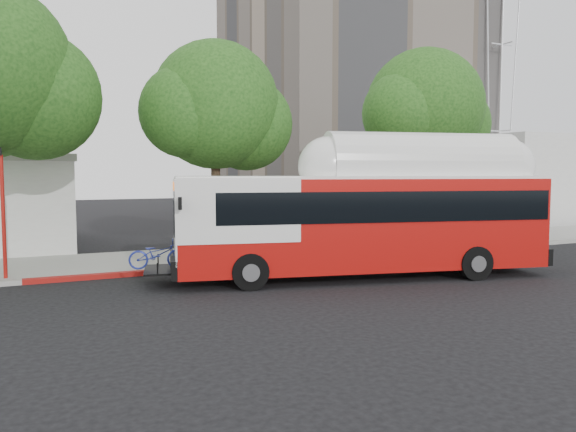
# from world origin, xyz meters

# --- Properties ---
(ground) EXTENTS (120.00, 120.00, 0.00)m
(ground) POSITION_xyz_m (0.00, 0.00, 0.00)
(ground) COLOR black
(ground) RESTS_ON ground
(sidewalk) EXTENTS (60.00, 5.00, 0.15)m
(sidewalk) POSITION_xyz_m (0.00, 6.50, 0.07)
(sidewalk) COLOR gray
(sidewalk) RESTS_ON ground
(curb_strip) EXTENTS (60.00, 0.30, 0.15)m
(curb_strip) POSITION_xyz_m (0.00, 3.90, 0.07)
(curb_strip) COLOR gray
(curb_strip) RESTS_ON ground
(red_curb_segment) EXTENTS (10.00, 0.32, 0.16)m
(red_curb_segment) POSITION_xyz_m (-3.00, 3.90, 0.08)
(red_curb_segment) COLOR maroon
(red_curb_segment) RESTS_ON ground
(street_tree_mid) EXTENTS (5.75, 5.00, 8.62)m
(street_tree_mid) POSITION_xyz_m (-0.59, 6.06, 5.91)
(street_tree_mid) COLOR #2D2116
(street_tree_mid) RESTS_ON ground
(street_tree_right) EXTENTS (6.21, 5.40, 9.18)m
(street_tree_right) POSITION_xyz_m (9.44, 5.86, 6.26)
(street_tree_right) COLOR #2D2116
(street_tree_right) RESTS_ON ground
(apartment_tower) EXTENTS (18.00, 18.00, 37.00)m
(apartment_tower) POSITION_xyz_m (18.00, 28.00, 17.62)
(apartment_tower) COLOR gray
(apartment_tower) RESTS_ON ground
(horizon_block) EXTENTS (20.00, 12.00, 6.00)m
(horizon_block) POSITION_xyz_m (30.00, 16.00, 3.00)
(horizon_block) COLOR silver
(horizon_block) RESTS_ON ground
(transit_bus) EXTENTS (13.28, 5.18, 3.87)m
(transit_bus) POSITION_xyz_m (2.38, 0.41, 1.81)
(transit_bus) COLOR #AD0F0C
(transit_bus) RESTS_ON ground
(signal_pole) EXTENTS (0.12, 0.40, 4.27)m
(signal_pole) POSITION_xyz_m (-8.47, 4.38, 2.19)
(signal_pole) COLOR #A81711
(signal_pole) RESTS_ON ground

